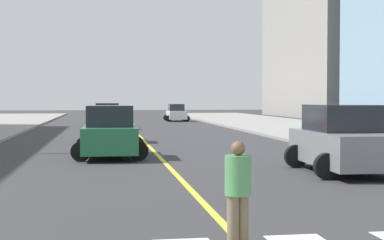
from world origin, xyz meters
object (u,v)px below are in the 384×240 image
at_px(car_white_nearest, 176,113).
at_px(car_red_third, 112,126).
at_px(car_yellow_fourth, 105,114).
at_px(pedestrian_crossing, 238,189).
at_px(car_gray_fifth, 343,141).
at_px(car_silver_second, 107,117).
at_px(car_green_sixth, 110,133).

height_order(car_white_nearest, car_red_third, car_red_third).
xyz_separation_m(car_yellow_fourth, pedestrian_crossing, (1.89, -43.31, 0.03)).
xyz_separation_m(car_gray_fifth, pedestrian_crossing, (-5.16, -8.17, -0.07)).
bearing_deg(car_silver_second, car_gray_fifth, -76.83).
distance_m(car_red_third, car_green_sixth, 7.79).
relative_size(car_green_sixth, pedestrian_crossing, 2.78).
relative_size(car_white_nearest, car_silver_second, 0.88).
bearing_deg(car_silver_second, car_red_third, -90.49).
relative_size(car_white_nearest, car_red_third, 0.97).
xyz_separation_m(car_white_nearest, car_red_third, (-6.62, -26.83, 0.02)).
distance_m(car_silver_second, car_green_sixth, 20.92).
relative_size(car_silver_second, car_yellow_fourth, 1.05).
height_order(car_white_nearest, car_silver_second, car_silver_second).
xyz_separation_m(car_silver_second, pedestrian_crossing, (1.75, -34.63, -0.01)).
bearing_deg(car_green_sixth, car_red_third, 89.40).
relative_size(car_gray_fifth, car_green_sixth, 1.04).
distance_m(car_silver_second, car_yellow_fourth, 8.68).
bearing_deg(car_yellow_fourth, pedestrian_crossing, -88.67).
distance_m(car_gray_fifth, car_green_sixth, 8.84).
distance_m(car_red_third, car_yellow_fourth, 21.82).
bearing_deg(pedestrian_crossing, car_gray_fifth, -139.17).
distance_m(car_white_nearest, car_gray_fifth, 40.16).
xyz_separation_m(car_gray_fifth, car_green_sixth, (-6.89, 5.53, -0.03)).
height_order(car_gray_fifth, car_green_sixth, car_gray_fifth).
distance_m(car_silver_second, pedestrian_crossing, 34.67).
bearing_deg(car_yellow_fourth, car_white_nearest, 34.55).
bearing_deg(car_green_sixth, car_yellow_fourth, 91.24).
relative_size(car_red_third, car_yellow_fourth, 0.96).
height_order(car_white_nearest, car_green_sixth, car_green_sixth).
bearing_deg(pedestrian_crossing, car_yellow_fourth, -104.42).
bearing_deg(car_gray_fifth, car_yellow_fourth, -77.28).
relative_size(car_white_nearest, car_yellow_fourth, 0.93).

